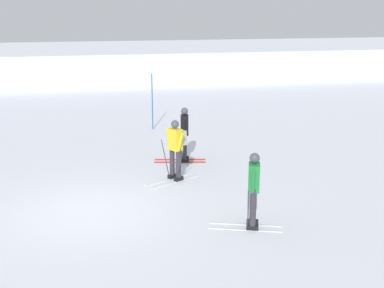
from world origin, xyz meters
name	(u,v)px	position (x,y,z in m)	size (l,w,h in m)	color
ground_plane	(90,211)	(0.00, 0.00, 0.00)	(120.00, 120.00, 0.00)	silver
far_snow_ridge	(82,66)	(0.00, 21.97, 0.99)	(80.00, 7.70, 1.98)	silver
skier_yellow	(176,147)	(2.42, 1.78, 0.96)	(1.58, 1.09, 1.71)	silver
skier_green	(253,188)	(3.48, -1.68, 0.92)	(1.63, 0.95, 1.71)	silver
skier_black	(184,133)	(2.99, 3.43, 0.92)	(1.64, 0.99, 1.71)	red
trail_marker_pole	(152,102)	(2.61, 7.87, 1.10)	(0.04, 0.04, 2.20)	#1E56AD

